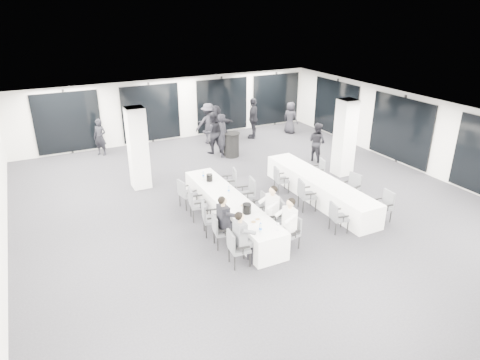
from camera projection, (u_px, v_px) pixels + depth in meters
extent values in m
cube|color=black|center=(256.00, 207.00, 13.47)|extent=(14.00, 16.00, 0.02)
cube|color=silver|center=(257.00, 120.00, 12.37)|extent=(14.00, 16.00, 0.02)
cube|color=silver|center=(422.00, 135.00, 15.83)|extent=(0.02, 16.00, 2.80)
cube|color=silver|center=(172.00, 109.00, 19.50)|extent=(14.00, 0.02, 2.80)
cube|color=black|center=(172.00, 111.00, 19.46)|extent=(13.60, 0.06, 2.50)
cube|color=black|center=(400.00, 129.00, 16.64)|extent=(0.06, 14.00, 2.50)
cube|color=white|center=(138.00, 148.00, 14.38)|extent=(0.60, 0.60, 2.80)
cube|color=white|center=(345.00, 138.00, 15.48)|extent=(0.60, 0.60, 2.80)
cube|color=silver|center=(230.00, 210.00, 12.41)|extent=(0.90, 5.00, 0.75)
cube|color=silver|center=(319.00, 189.00, 13.83)|extent=(0.90, 5.00, 0.75)
cylinder|color=black|center=(231.00, 145.00, 17.61)|extent=(0.63, 0.63, 0.99)
cylinder|color=black|center=(231.00, 133.00, 17.42)|extent=(0.72, 0.72, 0.02)
cube|color=#4D5055|center=(239.00, 249.00, 10.36)|extent=(0.50, 0.51, 0.08)
cube|color=#4D5055|center=(231.00, 241.00, 10.18)|extent=(0.10, 0.46, 0.45)
cylinder|color=black|center=(229.00, 255.00, 10.56)|extent=(0.04, 0.04, 0.40)
cylinder|color=black|center=(235.00, 263.00, 10.22)|extent=(0.04, 0.04, 0.40)
cylinder|color=black|center=(244.00, 252.00, 10.69)|extent=(0.04, 0.04, 0.40)
cylinder|color=black|center=(250.00, 260.00, 10.35)|extent=(0.04, 0.04, 0.40)
cube|color=black|center=(236.00, 238.00, 10.51)|extent=(0.34, 0.07, 0.04)
cube|color=black|center=(243.00, 248.00, 10.08)|extent=(0.34, 0.07, 0.04)
cube|color=#4D5055|center=(223.00, 231.00, 11.16)|extent=(0.51, 0.53, 0.08)
cube|color=#4D5055|center=(215.00, 224.00, 11.00)|extent=(0.13, 0.44, 0.44)
cylinder|color=black|center=(214.00, 237.00, 11.36)|extent=(0.03, 0.03, 0.39)
cylinder|color=black|center=(218.00, 244.00, 11.02)|extent=(0.03, 0.03, 0.39)
cylinder|color=black|center=(228.00, 235.00, 11.47)|extent=(0.03, 0.03, 0.39)
cylinder|color=black|center=(232.00, 242.00, 11.13)|extent=(0.03, 0.03, 0.39)
cube|color=black|center=(220.00, 222.00, 11.30)|extent=(0.33, 0.09, 0.04)
cube|color=black|center=(225.00, 230.00, 10.88)|extent=(0.33, 0.09, 0.04)
cube|color=#4D5055|center=(212.00, 219.00, 11.73)|extent=(0.57, 0.58, 0.08)
cube|color=#4D5055|center=(204.00, 211.00, 11.58)|extent=(0.17, 0.46, 0.46)
cylinder|color=black|center=(204.00, 225.00, 11.96)|extent=(0.04, 0.04, 0.41)
cylinder|color=black|center=(206.00, 232.00, 11.60)|extent=(0.04, 0.04, 0.41)
cylinder|color=black|center=(218.00, 223.00, 12.04)|extent=(0.04, 0.04, 0.41)
cylinder|color=black|center=(221.00, 230.00, 11.68)|extent=(0.04, 0.04, 0.41)
cube|color=black|center=(211.00, 210.00, 11.88)|extent=(0.34, 0.12, 0.04)
cube|color=black|center=(213.00, 218.00, 11.43)|extent=(0.34, 0.12, 0.04)
cube|color=#4D5055|center=(199.00, 205.00, 12.54)|extent=(0.55, 0.57, 0.08)
cube|color=#4D5055|center=(191.00, 197.00, 12.37)|extent=(0.14, 0.48, 0.47)
cylinder|color=black|center=(191.00, 210.00, 12.77)|extent=(0.04, 0.04, 0.42)
cylinder|color=black|center=(193.00, 216.00, 12.40)|extent=(0.04, 0.04, 0.42)
cylinder|color=black|center=(204.00, 208.00, 12.88)|extent=(0.04, 0.04, 0.42)
cylinder|color=black|center=(207.00, 214.00, 12.51)|extent=(0.04, 0.04, 0.42)
cube|color=black|center=(197.00, 196.00, 12.70)|extent=(0.35, 0.10, 0.04)
cube|color=black|center=(200.00, 203.00, 12.25)|extent=(0.35, 0.10, 0.04)
cube|color=#4D5055|center=(188.00, 194.00, 13.28)|extent=(0.53, 0.54, 0.08)
cube|color=#4D5055|center=(182.00, 188.00, 13.06)|extent=(0.14, 0.45, 0.45)
cylinder|color=black|center=(180.00, 200.00, 13.41)|extent=(0.04, 0.04, 0.40)
cylinder|color=black|center=(186.00, 205.00, 13.12)|extent=(0.04, 0.04, 0.40)
cylinder|color=black|center=(190.00, 197.00, 13.63)|extent=(0.04, 0.04, 0.40)
cylinder|color=black|center=(197.00, 201.00, 13.34)|extent=(0.04, 0.04, 0.40)
cube|color=black|center=(184.00, 187.00, 13.40)|extent=(0.33, 0.10, 0.04)
cube|color=black|center=(192.00, 192.00, 13.04)|extent=(0.33, 0.10, 0.04)
cube|color=#4D5055|center=(289.00, 234.00, 11.07)|extent=(0.49, 0.51, 0.07)
cube|color=#4D5055|center=(295.00, 223.00, 11.09)|extent=(0.13, 0.42, 0.42)
cylinder|color=black|center=(299.00, 242.00, 11.12)|extent=(0.03, 0.03, 0.37)
cylinder|color=black|center=(289.00, 237.00, 11.39)|extent=(0.03, 0.03, 0.37)
cylinder|color=black|center=(289.00, 247.00, 10.92)|extent=(0.03, 0.03, 0.37)
cylinder|color=black|center=(279.00, 241.00, 11.19)|extent=(0.03, 0.03, 0.37)
cube|color=black|center=(296.00, 232.00, 10.84)|extent=(0.31, 0.09, 0.04)
cube|color=black|center=(284.00, 225.00, 11.18)|extent=(0.31, 0.09, 0.04)
cube|color=#4D5055|center=(272.00, 218.00, 11.75)|extent=(0.60, 0.61, 0.08)
cube|color=#4D5055|center=(281.00, 208.00, 11.69)|extent=(0.18, 0.49, 0.49)
cylinder|color=black|center=(282.00, 229.00, 11.70)|extent=(0.04, 0.04, 0.44)
cylinder|color=black|center=(277.00, 222.00, 12.09)|extent=(0.04, 0.04, 0.44)
cylinder|color=black|center=(267.00, 231.00, 11.62)|extent=(0.04, 0.04, 0.44)
cylinder|color=black|center=(263.00, 223.00, 12.00)|extent=(0.04, 0.04, 0.44)
cube|color=black|center=(276.00, 216.00, 11.44)|extent=(0.36, 0.13, 0.04)
cube|color=black|center=(270.00, 208.00, 11.92)|extent=(0.36, 0.13, 0.04)
cube|color=#4D5055|center=(258.00, 209.00, 12.43)|extent=(0.42, 0.44, 0.07)
cube|color=#4D5055|center=(265.00, 200.00, 12.42)|extent=(0.06, 0.42, 0.42)
cylinder|color=black|center=(267.00, 217.00, 12.44)|extent=(0.03, 0.03, 0.37)
cylinder|color=black|center=(261.00, 212.00, 12.74)|extent=(0.03, 0.03, 0.37)
cylinder|color=black|center=(256.00, 219.00, 12.29)|extent=(0.03, 0.03, 0.37)
cylinder|color=black|center=(250.00, 214.00, 12.59)|extent=(0.03, 0.03, 0.37)
cube|color=black|center=(262.00, 207.00, 12.18)|extent=(0.31, 0.04, 0.04)
cube|color=black|center=(255.00, 201.00, 12.55)|extent=(0.31, 0.04, 0.04)
cube|color=#4D5055|center=(245.00, 195.00, 13.10)|extent=(0.57, 0.59, 0.09)
cube|color=#4D5055|center=(252.00, 186.00, 13.05)|extent=(0.14, 0.49, 0.49)
cylinder|color=black|center=(254.00, 205.00, 13.07)|extent=(0.04, 0.04, 0.44)
cylinder|color=black|center=(249.00, 199.00, 13.45)|extent=(0.04, 0.04, 0.44)
cylinder|color=black|center=(240.00, 207.00, 12.95)|extent=(0.04, 0.04, 0.44)
cylinder|color=black|center=(236.00, 201.00, 13.33)|extent=(0.04, 0.04, 0.44)
cube|color=black|center=(248.00, 193.00, 12.79)|extent=(0.36, 0.10, 0.04)
cube|color=black|center=(242.00, 187.00, 13.26)|extent=(0.36, 0.10, 0.04)
cube|color=#4D5055|center=(228.00, 183.00, 14.09)|extent=(0.55, 0.56, 0.08)
cube|color=#4D5055|center=(235.00, 175.00, 14.03)|extent=(0.17, 0.44, 0.44)
cylinder|color=black|center=(235.00, 191.00, 14.05)|extent=(0.03, 0.03, 0.39)
cylinder|color=black|center=(233.00, 187.00, 14.39)|extent=(0.03, 0.03, 0.39)
cylinder|color=black|center=(224.00, 192.00, 13.97)|extent=(0.03, 0.03, 0.39)
cylinder|color=black|center=(222.00, 188.00, 14.32)|extent=(0.03, 0.03, 0.39)
cube|color=black|center=(230.00, 181.00, 13.81)|extent=(0.33, 0.12, 0.04)
cube|color=black|center=(227.00, 176.00, 14.24)|extent=(0.33, 0.12, 0.04)
cube|color=#4D5055|center=(339.00, 218.00, 11.88)|extent=(0.50, 0.51, 0.07)
cube|color=#4D5055|center=(333.00, 211.00, 11.74)|extent=(0.14, 0.43, 0.42)
cylinder|color=black|center=(330.00, 223.00, 12.09)|extent=(0.03, 0.03, 0.38)
cylinder|color=black|center=(336.00, 229.00, 11.76)|extent=(0.03, 0.03, 0.38)
cylinder|color=black|center=(341.00, 221.00, 12.18)|extent=(0.03, 0.03, 0.38)
cylinder|color=black|center=(348.00, 227.00, 11.85)|extent=(0.03, 0.03, 0.38)
cube|color=black|center=(336.00, 209.00, 12.03)|extent=(0.31, 0.10, 0.04)
cube|color=black|center=(344.00, 217.00, 11.62)|extent=(0.31, 0.10, 0.04)
cube|color=#4D5055|center=(307.00, 196.00, 13.12)|extent=(0.57, 0.59, 0.08)
cube|color=#4D5055|center=(301.00, 188.00, 12.97)|extent=(0.17, 0.47, 0.47)
cylinder|color=black|center=(298.00, 201.00, 13.36)|extent=(0.04, 0.04, 0.42)
cylinder|color=black|center=(303.00, 207.00, 12.99)|extent=(0.04, 0.04, 0.42)
cylinder|color=black|center=(311.00, 200.00, 13.44)|extent=(0.04, 0.04, 0.42)
cylinder|color=black|center=(316.00, 205.00, 13.08)|extent=(0.04, 0.04, 0.42)
cube|color=black|center=(305.00, 187.00, 13.28)|extent=(0.35, 0.12, 0.04)
cube|color=black|center=(311.00, 194.00, 12.82)|extent=(0.35, 0.12, 0.04)
cube|color=#4D5055|center=(282.00, 180.00, 14.35)|extent=(0.51, 0.52, 0.07)
cube|color=#4D5055|center=(276.00, 174.00, 14.21)|extent=(0.14, 0.43, 0.43)
cylinder|color=black|center=(275.00, 185.00, 14.56)|extent=(0.03, 0.03, 0.38)
cylinder|color=black|center=(278.00, 189.00, 14.23)|extent=(0.03, 0.03, 0.38)
cylinder|color=black|center=(285.00, 184.00, 14.65)|extent=(0.03, 0.03, 0.38)
cylinder|color=black|center=(289.00, 188.00, 14.32)|extent=(0.03, 0.03, 0.38)
cube|color=black|center=(280.00, 173.00, 14.50)|extent=(0.32, 0.10, 0.04)
cube|color=black|center=(284.00, 179.00, 14.09)|extent=(0.32, 0.10, 0.04)
cube|color=#4D5055|center=(382.00, 207.00, 12.44)|extent=(0.48, 0.50, 0.08)
cube|color=#4D5055|center=(389.00, 198.00, 12.41)|extent=(0.09, 0.45, 0.45)
cylinder|color=black|center=(391.00, 216.00, 12.44)|extent=(0.03, 0.03, 0.40)
cylinder|color=black|center=(382.00, 211.00, 12.77)|extent=(0.03, 0.03, 0.40)
cylinder|color=black|center=(380.00, 219.00, 12.30)|extent=(0.03, 0.03, 0.40)
cylinder|color=black|center=(371.00, 213.00, 12.63)|extent=(0.03, 0.03, 0.40)
cube|color=black|center=(388.00, 206.00, 12.17)|extent=(0.33, 0.06, 0.04)
cube|color=black|center=(377.00, 199.00, 12.58)|extent=(0.33, 0.06, 0.04)
cube|color=#4D5055|center=(350.00, 189.00, 13.59)|extent=(0.55, 0.56, 0.08)
cube|color=#4D5055|center=(355.00, 180.00, 13.61)|extent=(0.15, 0.46, 0.46)
cylinder|color=black|center=(358.00, 197.00, 13.65)|extent=(0.04, 0.04, 0.41)
cylinder|color=black|center=(348.00, 193.00, 13.94)|extent=(0.04, 0.04, 0.41)
cylinder|color=black|center=(350.00, 200.00, 13.42)|extent=(0.04, 0.04, 0.41)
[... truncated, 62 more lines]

